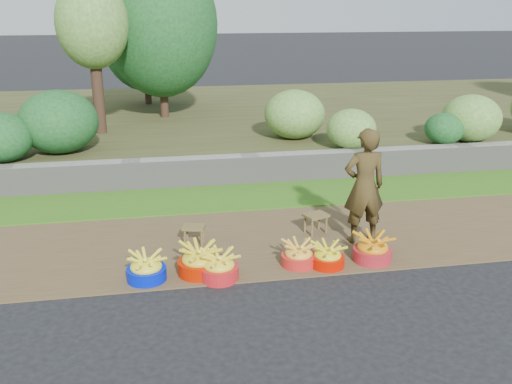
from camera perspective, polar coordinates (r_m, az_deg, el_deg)
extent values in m
plane|color=black|center=(7.32, 4.89, -8.60)|extent=(120.00, 120.00, 0.00)
cube|color=brown|center=(8.41, 2.68, -4.74)|extent=(80.00, 2.50, 0.02)
cube|color=#396F19|center=(10.24, 0.19, -0.36)|extent=(80.00, 1.50, 0.04)
cube|color=gray|center=(10.96, -0.62, 2.31)|extent=(80.00, 0.35, 0.55)
cube|color=#424320|center=(15.68, -3.68, 7.12)|extent=(80.00, 10.00, 0.50)
cylinder|color=#332117|center=(17.06, -10.79, 10.65)|extent=(0.19, 0.19, 1.20)
ellipsoid|color=#1D5523|center=(16.93, -11.08, 15.23)|extent=(2.55, 2.55, 3.18)
cylinder|color=#332117|center=(14.96, -9.22, 10.14)|extent=(0.21, 0.21, 1.44)
ellipsoid|color=#1D5523|center=(14.82, -9.54, 16.17)|extent=(2.84, 2.84, 3.55)
cylinder|color=#332117|center=(13.33, -15.54, 9.79)|extent=(0.25, 0.25, 1.93)
ellipsoid|color=#61913B|center=(13.21, -16.08, 15.92)|extent=(1.56, 1.56, 1.94)
ellipsoid|color=#1D5523|center=(11.54, -24.07, 5.00)|extent=(1.13, 1.13, 0.90)
ellipsoid|color=#1D5523|center=(12.54, 18.34, 6.05)|extent=(0.82, 0.82, 0.66)
ellipsoid|color=#61913B|center=(12.44, 3.88, 7.77)|extent=(1.31, 1.31, 1.05)
ellipsoid|color=#61913B|center=(12.96, 20.73, 6.93)|extent=(1.24, 1.24, 0.99)
ellipsoid|color=#1D5523|center=(11.81, -19.16, 6.66)|extent=(1.53, 1.53, 1.23)
ellipsoid|color=#61913B|center=(11.69, 9.52, 6.25)|extent=(1.00, 1.00, 0.80)
cylinder|color=#0015CE|center=(7.32, -10.88, -8.09)|extent=(0.50, 0.50, 0.18)
ellipsoid|color=yellow|center=(7.26, -10.94, -7.11)|extent=(0.44, 0.44, 0.28)
cylinder|color=#B51700|center=(7.38, -5.70, -7.52)|extent=(0.55, 0.55, 0.20)
ellipsoid|color=gold|center=(7.31, -5.74, -6.43)|extent=(0.49, 0.49, 0.32)
cylinder|color=red|center=(7.25, -3.72, -8.04)|extent=(0.50, 0.50, 0.18)
ellipsoid|color=yellow|center=(7.19, -3.75, -7.04)|extent=(0.44, 0.44, 0.29)
cylinder|color=red|center=(7.60, 4.26, -6.82)|extent=(0.46, 0.46, 0.17)
ellipsoid|color=#F8AA33|center=(7.54, 4.28, -5.94)|extent=(0.40, 0.40, 0.26)
cylinder|color=#C31100|center=(7.60, 7.15, -6.92)|extent=(0.45, 0.45, 0.16)
ellipsoid|color=yellow|center=(7.55, 7.19, -6.06)|extent=(0.39, 0.39, 0.26)
cylinder|color=#AA1E26|center=(7.85, 11.53, -6.20)|extent=(0.52, 0.52, 0.19)
ellipsoid|color=orange|center=(7.80, 11.60, -5.22)|extent=(0.46, 0.46, 0.30)
cube|color=brown|center=(8.18, -6.24, -3.51)|extent=(0.36, 0.31, 0.04)
cylinder|color=brown|center=(8.17, -7.13, -4.60)|extent=(0.03, 0.03, 0.24)
cylinder|color=brown|center=(8.13, -5.47, -4.66)|extent=(0.03, 0.03, 0.24)
cylinder|color=brown|center=(8.32, -6.92, -4.15)|extent=(0.03, 0.03, 0.24)
cylinder|color=brown|center=(8.28, -5.29, -4.21)|extent=(0.03, 0.03, 0.24)
cube|color=brown|center=(8.55, 6.01, -2.33)|extent=(0.41, 0.36, 0.04)
cylinder|color=brown|center=(8.47, 5.63, -3.63)|extent=(0.04, 0.04, 0.26)
cylinder|color=brown|center=(8.61, 7.03, -3.29)|extent=(0.04, 0.04, 0.26)
cylinder|color=brown|center=(8.60, 4.93, -3.24)|extent=(0.04, 0.04, 0.26)
cylinder|color=brown|center=(8.75, 6.32, -2.92)|extent=(0.04, 0.04, 0.26)
imported|color=black|center=(8.17, 10.77, 0.57)|extent=(0.62, 0.42, 1.67)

